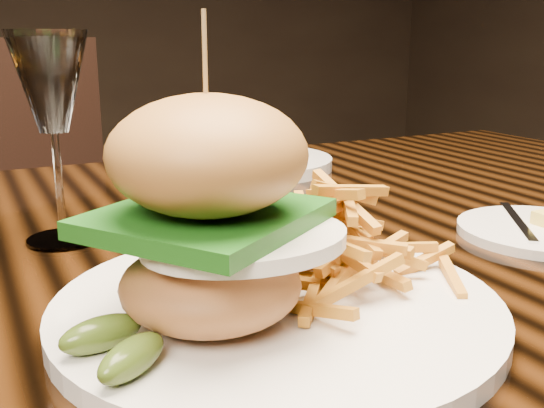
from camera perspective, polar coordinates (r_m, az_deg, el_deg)
name	(u,v)px	position (r m, az deg, el deg)	size (l,w,h in m)	color
dining_table	(229,297)	(0.71, -3.88, -8.34)	(1.60, 0.90, 0.75)	black
burger_plate	(270,246)	(0.46, -0.15, -3.76)	(0.33, 0.33, 0.22)	silver
side_saucer	(542,231)	(0.72, 23.04, -2.20)	(0.17, 0.17, 0.02)	silver
ramekin	(251,206)	(0.72, -1.88, -0.19)	(0.07, 0.07, 0.03)	silver
wine_glass	(51,89)	(0.65, -19.23, 9.73)	(0.08, 0.08, 0.21)	white
far_dish	(251,158)	(1.00, -1.87, 4.13)	(0.25, 0.25, 0.08)	silver
chair_far	(45,222)	(1.55, -19.66, -1.52)	(0.60, 0.60, 0.95)	black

